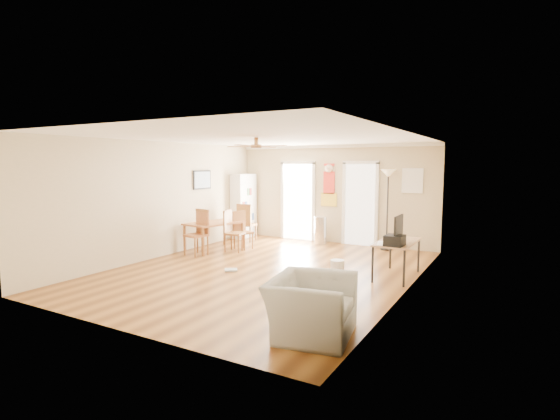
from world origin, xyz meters
The scene contains 30 objects.
floor centered at (0.00, 0.00, 0.00)m, with size 7.00×7.00×0.00m, color brown.
ceiling centered at (0.00, 0.00, 2.60)m, with size 5.50×7.00×0.00m, color silver, non-canonical shape.
wall_back centered at (0.00, 3.50, 1.30)m, with size 5.50×0.04×2.60m, color beige, non-canonical shape.
wall_front centered at (0.00, -3.50, 1.30)m, with size 5.50×0.04×2.60m, color beige, non-canonical shape.
wall_left centered at (-2.75, 0.00, 1.30)m, with size 0.04×7.00×2.60m, color beige, non-canonical shape.
wall_right centered at (2.75, 0.00, 1.30)m, with size 0.04×7.00×2.60m, color beige, non-canonical shape.
crown_molding centered at (0.00, 0.00, 2.56)m, with size 5.50×7.00×0.08m, color white, non-canonical shape.
kitchen_doorway centered at (-1.05, 3.48, 1.05)m, with size 0.90×0.10×2.10m, color white, non-canonical shape.
bathroom_doorway centered at (0.75, 3.48, 1.05)m, with size 0.80×0.10×2.10m, color white, non-canonical shape.
wall_decal centered at (-0.13, 3.48, 1.55)m, with size 0.46×0.03×1.10m, color red.
ac_grille centered at (2.05, 3.47, 1.70)m, with size 0.50×0.04×0.60m, color white.
framed_poster centered at (-2.73, 1.40, 1.70)m, with size 0.04×0.66×0.48m, color black.
ceiling_fan centered at (0.00, -0.30, 2.43)m, with size 1.24×1.24×0.20m, color #593819, non-canonical shape.
bookshelf centered at (-2.55, 2.99, 0.91)m, with size 0.36×0.82×1.81m, color white, non-canonical shape.
dining_table centered at (-2.15, 1.13, 0.34)m, with size 0.82×1.37×0.68m, color #975530, non-canonical shape.
dining_chair_right_a centered at (-1.60, 1.58, 0.46)m, with size 0.38×0.38×0.92m, color olive, non-canonical shape.
dining_chair_right_b centered at (-1.60, 1.22, 0.50)m, with size 0.41×0.41×0.99m, color olive, non-canonical shape.
dining_chair_near centered at (-2.14, 0.45, 0.52)m, with size 0.43×0.43×1.05m, color #AB6737, non-canonical shape.
dining_chair_far centered at (-2.13, 2.54, 0.51)m, with size 0.42×0.42×1.02m, color #966430, non-canonical shape.
trash_can centered at (-0.21, 3.15, 0.36)m, with size 0.33×0.33×0.72m, color silver.
torchiere_lamp centered at (1.53, 3.22, 0.99)m, with size 0.37×0.37×1.97m, color black, non-canonical shape.
computer_desk centered at (2.38, 0.80, 0.34)m, with size 0.63×1.27×0.68m, color tan, non-canonical shape.
imac centered at (2.47, 0.52, 0.94)m, with size 0.08×0.56×0.52m, color black, non-canonical shape.
keyboard centered at (2.20, 0.40, 0.69)m, with size 0.14×0.42×0.02m, color white.
printer centered at (2.45, 0.35, 0.77)m, with size 0.31×0.36×0.19m, color black.
orange_bottle centered at (2.30, 1.16, 0.81)m, with size 0.09×0.09×0.26m, color #FE4516.
wastebasket_a centered at (1.39, 0.33, 0.15)m, with size 0.26×0.26×0.30m, color silver.
wastebasket_b centered at (1.84, -1.20, 0.15)m, with size 0.27×0.27×0.31m, color white.
floor_cloth centered at (-0.57, -0.36, 0.02)m, with size 0.25×0.19×0.04m, color #9A9A95.
armchair centered at (2.15, -2.42, 0.36)m, with size 1.10×0.96×0.72m, color #A3A49F.
Camera 1 is at (4.30, -7.02, 2.11)m, focal length 27.24 mm.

